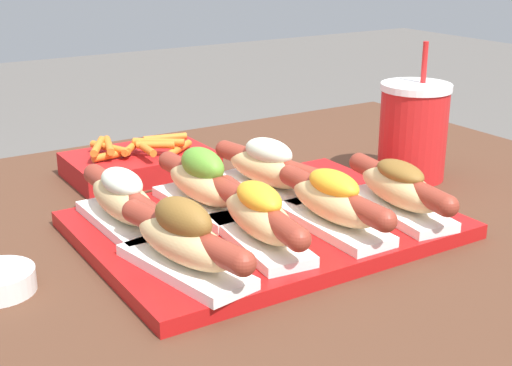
{
  "coord_description": "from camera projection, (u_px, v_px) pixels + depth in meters",
  "views": [
    {
      "loc": [
        -0.45,
        -0.74,
        1.1
      ],
      "look_at": [
        -0.01,
        -0.04,
        0.81
      ],
      "focal_mm": 50.0,
      "sensor_mm": 36.0,
      "label": 1
    }
  ],
  "objects": [
    {
      "name": "serving_tray",
      "position": [
        265.0,
        225.0,
        0.88
      ],
      "size": [
        0.43,
        0.32,
        0.02
      ],
      "color": "#B71414",
      "rests_on": "patio_table"
    },
    {
      "name": "hot_dog_0",
      "position": [
        184.0,
        240.0,
        0.73
      ],
      "size": [
        0.09,
        0.2,
        0.08
      ],
      "color": "white",
      "rests_on": "serving_tray"
    },
    {
      "name": "hot_dog_1",
      "position": [
        259.0,
        216.0,
        0.79
      ],
      "size": [
        0.08,
        0.21,
        0.07
      ],
      "color": "white",
      "rests_on": "serving_tray"
    },
    {
      "name": "hot_dog_2",
      "position": [
        333.0,
        202.0,
        0.84
      ],
      "size": [
        0.06,
        0.21,
        0.07
      ],
      "color": "white",
      "rests_on": "serving_tray"
    },
    {
      "name": "hot_dog_3",
      "position": [
        399.0,
        188.0,
        0.88
      ],
      "size": [
        0.08,
        0.21,
        0.07
      ],
      "color": "white",
      "rests_on": "serving_tray"
    },
    {
      "name": "hot_dog_4",
      "position": [
        123.0,
        200.0,
        0.84
      ],
      "size": [
        0.06,
        0.21,
        0.07
      ],
      "color": "white",
      "rests_on": "serving_tray"
    },
    {
      "name": "hot_dog_5",
      "position": [
        203.0,
        183.0,
        0.9
      ],
      "size": [
        0.07,
        0.21,
        0.08
      ],
      "color": "white",
      "rests_on": "serving_tray"
    },
    {
      "name": "hot_dog_6",
      "position": [
        268.0,
        168.0,
        0.96
      ],
      "size": [
        0.09,
        0.2,
        0.08
      ],
      "color": "white",
      "rests_on": "serving_tray"
    },
    {
      "name": "drink_cup",
      "position": [
        412.0,
        131.0,
        1.06
      ],
      "size": [
        0.1,
        0.1,
        0.2
      ],
      "color": "red",
      "rests_on": "patio_table"
    },
    {
      "name": "fries_basket",
      "position": [
        140.0,
        163.0,
        1.09
      ],
      "size": [
        0.21,
        0.14,
        0.06
      ],
      "color": "#B21919",
      "rests_on": "patio_table"
    }
  ]
}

